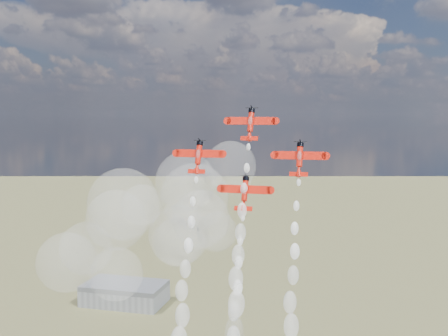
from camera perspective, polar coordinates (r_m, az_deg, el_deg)
hangar at (r=342.97m, az=-10.75°, el=-13.24°), size 50.00×28.00×13.00m
plane_lead at (r=130.51m, az=2.91°, el=4.86°), size 12.19×5.61×8.29m
plane_left at (r=130.81m, az=-2.81°, el=1.28°), size 12.19×5.61×8.29m
plane_right at (r=125.74m, az=8.23°, el=1.04°), size 12.19×5.61×8.29m
plane_slot at (r=125.41m, az=2.27°, el=-2.67°), size 12.19×5.61×8.29m
drifted_smoke_cloud at (r=155.22m, az=-8.27°, el=-5.66°), size 68.32×36.97×47.49m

